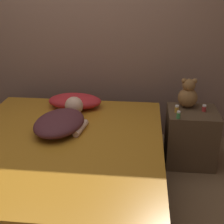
{
  "coord_description": "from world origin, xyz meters",
  "views": [
    {
      "loc": [
        0.69,
        -2.3,
        1.82
      ],
      "look_at": [
        0.42,
        0.25,
        0.71
      ],
      "focal_mm": 50.0,
      "sensor_mm": 36.0,
      "label": 1
    }
  ],
  "objects_px": {
    "pillow": "(75,101)",
    "bottle_green": "(178,115)",
    "person_lying": "(62,120)",
    "teddy_bear": "(188,95)",
    "bottle_amber": "(177,109)",
    "bottle_red": "(204,108)"
  },
  "relations": [
    {
      "from": "pillow",
      "to": "bottle_green",
      "type": "xyz_separation_m",
      "value": [
        1.07,
        -0.28,
        0.01
      ]
    },
    {
      "from": "bottle_green",
      "to": "person_lying",
      "type": "bearing_deg",
      "value": -168.8
    },
    {
      "from": "bottle_red",
      "to": "person_lying",
      "type": "bearing_deg",
      "value": -163.05
    },
    {
      "from": "pillow",
      "to": "bottle_amber",
      "type": "xyz_separation_m",
      "value": [
        1.06,
        -0.14,
        0.01
      ]
    },
    {
      "from": "person_lying",
      "to": "teddy_bear",
      "type": "relative_size",
      "value": 2.56
    },
    {
      "from": "teddy_bear",
      "to": "bottle_green",
      "type": "relative_size",
      "value": 4.17
    },
    {
      "from": "person_lying",
      "to": "bottle_green",
      "type": "height_order",
      "value": "person_lying"
    },
    {
      "from": "pillow",
      "to": "teddy_bear",
      "type": "relative_size",
      "value": 1.84
    },
    {
      "from": "person_lying",
      "to": "teddy_bear",
      "type": "xyz_separation_m",
      "value": [
        1.19,
        0.52,
        0.11
      ]
    },
    {
      "from": "pillow",
      "to": "bottle_amber",
      "type": "bearing_deg",
      "value": -7.62
    },
    {
      "from": "pillow",
      "to": "bottle_green",
      "type": "bearing_deg",
      "value": -14.95
    },
    {
      "from": "person_lying",
      "to": "bottle_red",
      "type": "height_order",
      "value": "person_lying"
    },
    {
      "from": "person_lying",
      "to": "bottle_red",
      "type": "relative_size",
      "value": 11.65
    },
    {
      "from": "bottle_green",
      "to": "bottle_red",
      "type": "xyz_separation_m",
      "value": [
        0.27,
        0.2,
        -0.0
      ]
    },
    {
      "from": "teddy_bear",
      "to": "bottle_green",
      "type": "bearing_deg",
      "value": -110.73
    },
    {
      "from": "pillow",
      "to": "bottle_green",
      "type": "height_order",
      "value": "pillow"
    },
    {
      "from": "person_lying",
      "to": "bottle_green",
      "type": "distance_m",
      "value": 1.1
    },
    {
      "from": "person_lying",
      "to": "bottle_red",
      "type": "xyz_separation_m",
      "value": [
        1.35,
        0.41,
        0.01
      ]
    },
    {
      "from": "pillow",
      "to": "bottle_red",
      "type": "height_order",
      "value": "pillow"
    },
    {
      "from": "pillow",
      "to": "bottle_amber",
      "type": "relative_size",
      "value": 7.5
    },
    {
      "from": "person_lying",
      "to": "bottle_amber",
      "type": "height_order",
      "value": "person_lying"
    },
    {
      "from": "person_lying",
      "to": "bottle_amber",
      "type": "distance_m",
      "value": 1.13
    }
  ]
}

